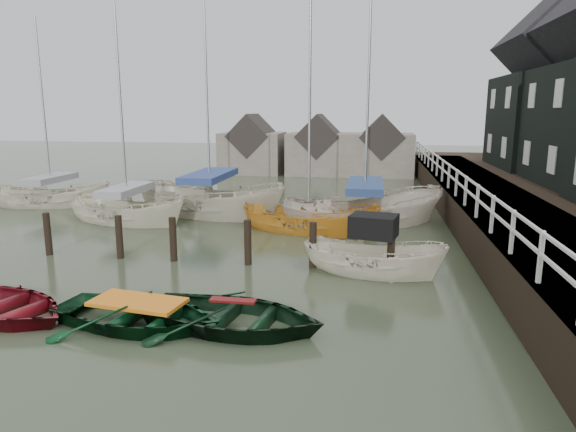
% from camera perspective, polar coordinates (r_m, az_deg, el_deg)
% --- Properties ---
extents(ground, '(120.00, 120.00, 0.00)m').
position_cam_1_polar(ground, '(13.55, -12.49, -8.72)').
color(ground, '#2D3521').
rests_on(ground, ground).
extents(pier, '(3.04, 32.00, 2.70)m').
position_cam_1_polar(pier, '(22.59, 20.93, 0.85)').
color(pier, black).
rests_on(pier, ground).
extents(mooring_pilings, '(13.72, 0.22, 1.80)m').
position_cam_1_polar(mooring_pilings, '(16.46, -12.34, -3.23)').
color(mooring_pilings, black).
rests_on(mooring_pilings, ground).
extents(far_sheds, '(14.00, 4.08, 4.39)m').
position_cam_1_polar(far_sheds, '(38.08, 3.23, 7.47)').
color(far_sheds, '#665B51').
rests_on(far_sheds, ground).
extents(rowboat_red, '(4.48, 3.81, 0.79)m').
position_cam_1_polar(rowboat_red, '(13.72, -29.07, -9.72)').
color(rowboat_red, '#600D15').
rests_on(rowboat_red, ground).
extents(rowboat_green, '(4.25, 3.30, 0.81)m').
position_cam_1_polar(rowboat_green, '(12.02, -16.21, -11.62)').
color(rowboat_green, black).
rests_on(rowboat_green, ground).
extents(rowboat_dkgreen, '(4.47, 3.51, 0.84)m').
position_cam_1_polar(rowboat_dkgreen, '(11.50, -6.08, -12.29)').
color(rowboat_dkgreen, black).
rests_on(rowboat_dkgreen, ground).
extents(motorboat, '(4.45, 2.45, 2.51)m').
position_cam_1_polar(motorboat, '(15.18, 9.34, -5.96)').
color(motorboat, beige).
rests_on(motorboat, ground).
extents(sailboat_a, '(6.31, 3.81, 9.98)m').
position_cam_1_polar(sailboat_a, '(22.86, -17.33, -0.44)').
color(sailboat_a, beige).
rests_on(sailboat_a, ground).
extents(sailboat_b, '(8.25, 5.24, 11.26)m').
position_cam_1_polar(sailboat_b, '(23.65, -8.60, 0.34)').
color(sailboat_b, beige).
rests_on(sailboat_b, ground).
extents(sailboat_c, '(6.20, 3.78, 11.12)m').
position_cam_1_polar(sailboat_c, '(20.28, 2.31, -1.55)').
color(sailboat_c, orange).
rests_on(sailboat_c, ground).
extents(sailboat_d, '(7.55, 5.30, 11.69)m').
position_cam_1_polar(sailboat_d, '(21.52, 8.46, -0.78)').
color(sailboat_d, beige).
rests_on(sailboat_d, ground).
extents(sailboat_e, '(6.09, 3.25, 10.03)m').
position_cam_1_polar(sailboat_e, '(28.06, -24.70, 1.19)').
color(sailboat_e, beige).
rests_on(sailboat_e, ground).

